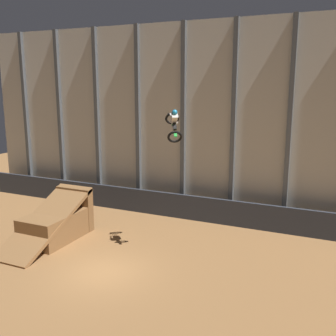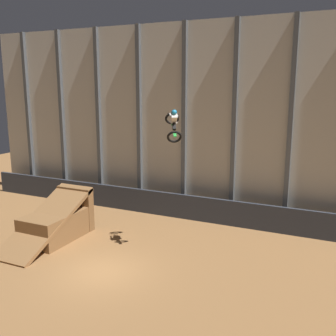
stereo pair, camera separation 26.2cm
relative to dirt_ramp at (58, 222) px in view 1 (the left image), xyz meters
name	(u,v)px [view 1 (the left image)]	position (x,y,z in m)	size (l,w,h in m)	color
ground_plane	(103,273)	(4.76, -2.61, -0.93)	(60.00, 60.00, 0.00)	olive
arena_back_wall	(184,121)	(4.76, 7.35, 5.36)	(32.00, 0.40, 12.57)	beige
lower_barrier	(176,206)	(4.76, 6.00, -0.11)	(31.36, 0.20, 1.62)	#2D333D
dirt_ramp	(58,222)	(0.00, 0.00, 0.00)	(2.34, 5.77, 2.76)	brown
rider_bike_solo	(174,124)	(6.81, 0.95, 5.79)	(1.46, 1.80, 1.70)	black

